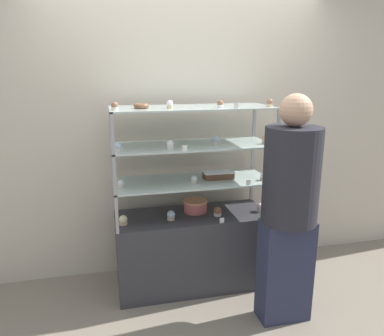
% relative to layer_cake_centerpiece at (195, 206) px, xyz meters
% --- Properties ---
extents(ground_plane, '(20.00, 20.00, 0.00)m').
position_rel_layer_cake_centerpiece_xyz_m(ground_plane, '(-0.04, -0.06, -0.70)').
color(ground_plane, gray).
extents(back_wall, '(8.00, 0.05, 2.60)m').
position_rel_layer_cake_centerpiece_xyz_m(back_wall, '(-0.04, 0.34, 0.60)').
color(back_wall, beige).
rests_on(back_wall, ground_plane).
extents(display_base, '(1.28, 0.51, 0.65)m').
position_rel_layer_cake_centerpiece_xyz_m(display_base, '(-0.04, -0.06, -0.38)').
color(display_base, '#333338').
rests_on(display_base, ground_plane).
extents(display_riser_lower, '(1.28, 0.51, 0.30)m').
position_rel_layer_cake_centerpiece_xyz_m(display_riser_lower, '(-0.04, -0.06, 0.23)').
color(display_riser_lower, '#99999E').
rests_on(display_riser_lower, display_base).
extents(display_riser_middle, '(1.28, 0.51, 0.30)m').
position_rel_layer_cake_centerpiece_xyz_m(display_riser_middle, '(-0.04, -0.06, 0.53)').
color(display_riser_middle, '#99999E').
rests_on(display_riser_middle, display_riser_lower).
extents(display_riser_upper, '(1.28, 0.51, 0.30)m').
position_rel_layer_cake_centerpiece_xyz_m(display_riser_upper, '(-0.04, -0.06, 0.84)').
color(display_riser_upper, '#99999E').
rests_on(display_riser_upper, display_riser_middle).
extents(layer_cake_centerpiece, '(0.21, 0.21, 0.10)m').
position_rel_layer_cake_centerpiece_xyz_m(layer_cake_centerpiece, '(0.00, 0.00, 0.00)').
color(layer_cake_centerpiece, '#C66660').
rests_on(layer_cake_centerpiece, display_base).
extents(sheet_cake_frosted, '(0.25, 0.13, 0.06)m').
position_rel_layer_cake_centerpiece_xyz_m(sheet_cake_frosted, '(0.19, -0.05, 0.28)').
color(sheet_cake_frosted, brown).
rests_on(sheet_cake_frosted, display_riser_lower).
extents(cupcake_0, '(0.07, 0.07, 0.08)m').
position_rel_layer_cake_centerpiece_xyz_m(cupcake_0, '(-0.62, -0.14, -0.02)').
color(cupcake_0, '#CCB28C').
rests_on(cupcake_0, display_base).
extents(cupcake_1, '(0.07, 0.07, 0.08)m').
position_rel_layer_cake_centerpiece_xyz_m(cupcake_1, '(-0.24, -0.13, -0.02)').
color(cupcake_1, '#CCB28C').
rests_on(cupcake_1, display_base).
extents(cupcake_2, '(0.07, 0.07, 0.08)m').
position_rel_layer_cake_centerpiece_xyz_m(cupcake_2, '(0.16, -0.13, -0.02)').
color(cupcake_2, white).
rests_on(cupcake_2, display_base).
extents(cupcake_3, '(0.07, 0.07, 0.08)m').
position_rel_layer_cake_centerpiece_xyz_m(cupcake_3, '(0.55, -0.13, -0.02)').
color(cupcake_3, beige).
rests_on(cupcake_3, display_base).
extents(price_tag_0, '(0.04, 0.00, 0.04)m').
position_rel_layer_cake_centerpiece_xyz_m(price_tag_0, '(0.15, -0.29, -0.03)').
color(price_tag_0, white).
rests_on(price_tag_0, display_base).
extents(cupcake_4, '(0.05, 0.05, 0.06)m').
position_rel_layer_cake_centerpiece_xyz_m(cupcake_4, '(-0.63, -0.12, 0.28)').
color(cupcake_4, beige).
rests_on(cupcake_4, display_riser_lower).
extents(cupcake_5, '(0.05, 0.05, 0.06)m').
position_rel_layer_cake_centerpiece_xyz_m(cupcake_5, '(-0.05, -0.13, 0.28)').
color(cupcake_5, beige).
rests_on(cupcake_5, display_riser_lower).
extents(cupcake_6, '(0.05, 0.05, 0.06)m').
position_rel_layer_cake_centerpiece_xyz_m(cupcake_6, '(0.53, -0.19, 0.28)').
color(cupcake_6, '#CCB28C').
rests_on(cupcake_6, display_riser_lower).
extents(price_tag_1, '(0.04, 0.00, 0.04)m').
position_rel_layer_cake_centerpiece_xyz_m(price_tag_1, '(0.36, -0.29, 0.27)').
color(price_tag_1, white).
rests_on(price_tag_1, display_riser_lower).
extents(cupcake_7, '(0.06, 0.06, 0.07)m').
position_rel_layer_cake_centerpiece_xyz_m(cupcake_7, '(-0.64, -0.20, 0.58)').
color(cupcake_7, white).
rests_on(cupcake_7, display_riser_middle).
extents(cupcake_8, '(0.06, 0.06, 0.07)m').
position_rel_layer_cake_centerpiece_xyz_m(cupcake_8, '(-0.25, -0.20, 0.58)').
color(cupcake_8, white).
rests_on(cupcake_8, display_riser_middle).
extents(cupcake_9, '(0.06, 0.06, 0.07)m').
position_rel_layer_cake_centerpiece_xyz_m(cupcake_9, '(0.14, -0.10, 0.58)').
color(cupcake_9, beige).
rests_on(cupcake_9, display_riser_middle).
extents(cupcake_10, '(0.06, 0.06, 0.07)m').
position_rel_layer_cake_centerpiece_xyz_m(cupcake_10, '(0.54, -0.17, 0.58)').
color(cupcake_10, beige).
rests_on(cupcake_10, display_riser_middle).
extents(price_tag_2, '(0.04, 0.00, 0.04)m').
position_rel_layer_cake_centerpiece_xyz_m(price_tag_2, '(-0.15, -0.29, 0.57)').
color(price_tag_2, white).
rests_on(price_tag_2, display_riser_middle).
extents(cupcake_11, '(0.05, 0.05, 0.06)m').
position_rel_layer_cake_centerpiece_xyz_m(cupcake_11, '(-0.64, -0.19, 0.88)').
color(cupcake_11, beige).
rests_on(cupcake_11, display_riser_upper).
extents(cupcake_12, '(0.05, 0.05, 0.06)m').
position_rel_layer_cake_centerpiece_xyz_m(cupcake_12, '(-0.24, -0.15, 0.88)').
color(cupcake_12, '#CCB28C').
rests_on(cupcake_12, display_riser_upper).
extents(cupcake_13, '(0.05, 0.05, 0.06)m').
position_rel_layer_cake_centerpiece_xyz_m(cupcake_13, '(0.15, -0.19, 0.88)').
color(cupcake_13, white).
rests_on(cupcake_13, display_riser_upper).
extents(cupcake_14, '(0.05, 0.05, 0.06)m').
position_rel_layer_cake_centerpiece_xyz_m(cupcake_14, '(0.56, -0.19, 0.88)').
color(cupcake_14, '#CCB28C').
rests_on(cupcake_14, display_riser_upper).
extents(price_tag_3, '(0.04, 0.00, 0.04)m').
position_rel_layer_cake_centerpiece_xyz_m(price_tag_3, '(0.24, -0.29, 0.88)').
color(price_tag_3, white).
rests_on(price_tag_3, display_riser_upper).
extents(donut_glazed, '(0.12, 0.12, 0.04)m').
position_rel_layer_cake_centerpiece_xyz_m(donut_glazed, '(-0.45, -0.09, 0.87)').
color(donut_glazed, brown).
rests_on(donut_glazed, display_riser_upper).
extents(customer_figure, '(0.39, 0.39, 1.69)m').
position_rel_layer_cake_centerpiece_xyz_m(customer_figure, '(0.52, -0.67, 0.20)').
color(customer_figure, '#282D47').
rests_on(customer_figure, ground_plane).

